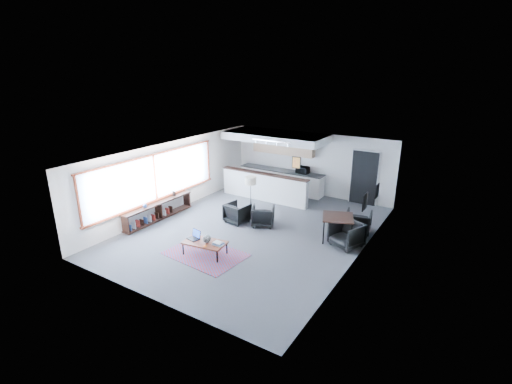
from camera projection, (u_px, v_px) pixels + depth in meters
The scene contains 21 objects.
room at pixel (253, 193), 11.87m from camera, with size 7.02×9.02×2.62m.
window at pixel (155, 179), 12.84m from camera, with size 0.10×5.95×1.66m.
console at pixel (158, 211), 13.00m from camera, with size 0.35×3.00×0.80m.
kitchenette at pixel (276, 162), 15.43m from camera, with size 4.20×1.96×2.60m.
doorway at pixel (364, 177), 14.34m from camera, with size 1.10×0.12×2.15m.
track_light at pixel (271, 142), 13.54m from camera, with size 1.60×0.07×0.15m.
wall_art_lower at pixel (365, 202), 10.37m from camera, with size 0.03×0.38×0.48m.
wall_art_upper at pixel (377, 191), 11.43m from camera, with size 0.03×0.34×0.44m.
kilim_rug at pixel (205, 254), 10.69m from camera, with size 2.34×1.69×0.01m.
coffee_table at pixel (205, 243), 10.57m from camera, with size 1.29×0.81×0.40m.
laptop at pixel (195, 236), 10.76m from camera, with size 0.40×0.35×0.25m.
ceramic_pot at pixel (207, 239), 10.48m from camera, with size 0.24×0.24×0.24m.
book_stack at pixel (218, 243), 10.37m from camera, with size 0.30×0.24×0.09m.
coaster at pixel (205, 246), 10.31m from camera, with size 0.09×0.09×0.01m.
armchair_left at pixel (237, 212), 12.81m from camera, with size 0.73×0.68×0.75m, color black.
armchair_right at pixel (263, 215), 12.54m from camera, with size 0.72×0.68×0.74m, color black.
floor_lamp at pixel (251, 182), 13.19m from camera, with size 0.42×0.42×1.43m.
dining_table at pixel (338, 219), 11.39m from camera, with size 1.18×1.18×0.77m.
dining_chair_near at pixel (346, 235), 11.07m from camera, with size 0.69×0.65×0.71m, color black.
dining_chair_far at pixel (358, 223), 11.99m from camera, with size 0.67×0.62×0.69m, color black.
microwave at pixel (303, 169), 15.36m from camera, with size 0.52×0.29×0.35m, color black.
Camera 1 is at (6.05, -9.47, 5.13)m, focal length 26.00 mm.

